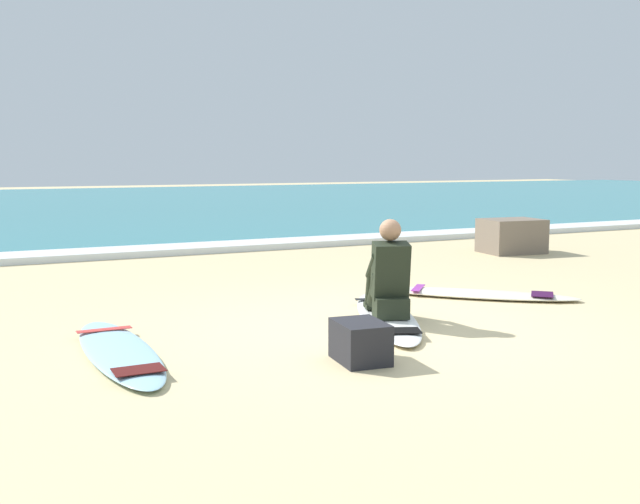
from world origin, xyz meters
TOP-DOWN VIEW (x-y plane):
  - ground_plane at (0.00, 0.00)m, footprint 80.00×80.00m
  - sea at (0.00, 20.08)m, footprint 80.00×28.00m
  - breaking_foam at (0.00, 6.38)m, footprint 80.00×0.90m
  - surfboard_main at (0.31, 0.27)m, footprint 1.41×2.45m
  - surfer_seated at (0.25, 0.15)m, footprint 0.55×0.77m
  - surfboard_spare_near at (-2.35, 0.09)m, footprint 0.54×2.32m
  - surfboard_spare_far at (1.86, 0.85)m, footprint 2.08×1.99m
  - shoreline_rock at (4.95, 3.81)m, footprint 1.06×0.84m
  - beach_bag at (-0.67, -0.94)m, footprint 0.41×0.52m

SIDE VIEW (x-z plane):
  - ground_plane at x=0.00m, z-range 0.00..0.00m
  - surfboard_main at x=0.31m, z-range 0.00..0.07m
  - surfboard_spare_far at x=1.86m, z-range 0.00..0.07m
  - surfboard_spare_near at x=-2.35m, z-range 0.00..0.07m
  - sea at x=0.00m, z-range 0.00..0.10m
  - breaking_foam at x=0.00m, z-range 0.00..0.11m
  - beach_bag at x=-0.67m, z-range 0.00..0.32m
  - shoreline_rock at x=4.95m, z-range 0.00..0.58m
  - surfer_seated at x=0.25m, z-range -0.04..0.91m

